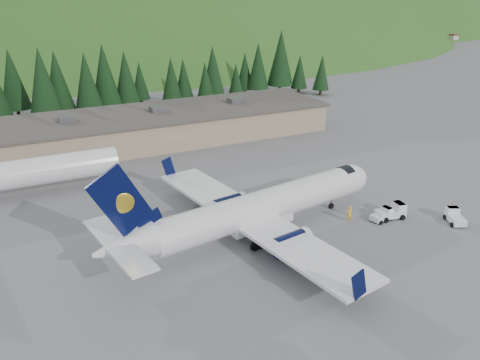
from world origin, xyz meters
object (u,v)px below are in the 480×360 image
object	(u,v)px
second_airliner	(4,175)
baggage_tug_b	(393,211)
ramp_worker	(349,214)
baggage_tug_a	(383,215)
airliner	(257,209)
baggage_tug_c	(455,216)
terminal_building	(130,129)

from	to	relation	value
second_airliner	baggage_tug_b	size ratio (longest dim) A/B	7.76
ramp_worker	baggage_tug_b	bearing A→B (deg)	166.92
baggage_tug_b	second_airliner	bearing A→B (deg)	155.14
baggage_tug_a	airliner	bearing A→B (deg)	159.19
airliner	baggage_tug_c	world-z (taller)	airliner
baggage_tug_b	terminal_building	world-z (taller)	terminal_building
baggage_tug_a	baggage_tug_c	size ratio (longest dim) A/B	0.87
second_airliner	airliner	bearing A→B (deg)	-42.80
second_airliner	ramp_worker	distance (m)	42.47
baggage_tug_c	terminal_building	distance (m)	52.33
baggage_tug_c	airliner	bearing A→B (deg)	96.85
airliner	baggage_tug_a	world-z (taller)	airliner
baggage_tug_a	baggage_tug_b	world-z (taller)	baggage_tug_b
baggage_tug_a	terminal_building	bearing A→B (deg)	106.18
ramp_worker	terminal_building	bearing A→B (deg)	-66.17
terminal_building	ramp_worker	distance (m)	42.80
baggage_tug_b	ramp_worker	size ratio (longest dim) A/B	1.88
baggage_tug_a	terminal_building	world-z (taller)	terminal_building
baggage_tug_a	baggage_tug_b	size ratio (longest dim) A/B	0.79
baggage_tug_a	terminal_building	size ratio (longest dim) A/B	0.04
airliner	baggage_tug_b	bearing A→B (deg)	-20.80
second_airliner	ramp_worker	world-z (taller)	second_airliner
baggage_tug_a	second_airliner	bearing A→B (deg)	138.48
baggage_tug_a	baggage_tug_c	bearing A→B (deg)	-38.60
airliner	terminal_building	xyz separation A→B (m)	(-4.02, 38.16, -0.42)
airliner	terminal_building	size ratio (longest dim) A/B	0.48
second_airliner	baggage_tug_b	world-z (taller)	second_airliner
terminal_building	ramp_worker	size ratio (longest dim) A/B	37.71
baggage_tug_a	baggage_tug_b	bearing A→B (deg)	-11.44
baggage_tug_b	terminal_building	bearing A→B (deg)	123.52
airliner	second_airliner	bearing A→B (deg)	128.28
baggage_tug_a	ramp_worker	distance (m)	4.01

